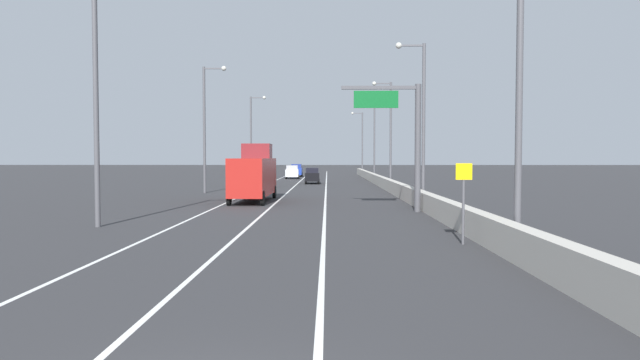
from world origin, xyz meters
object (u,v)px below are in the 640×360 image
lamp_post_right_third (389,127)px  lamp_post_left_mid (207,121)px  overhead_sign_gantry (405,132)px  car_green_2 (253,177)px  car_blue_3 (297,170)px  box_truck (254,175)px  lamp_post_right_fourth (373,135)px  speed_advisory_sign (463,197)px  car_white_1 (292,172)px  lamp_post_right_second (420,112)px  lamp_post_left_far (253,133)px  lamp_post_right_near (513,64)px  lamp_post_left_near (101,87)px  car_black_0 (312,176)px  lamp_post_right_fifth (361,139)px

lamp_post_right_third → lamp_post_left_mid: (-17.42, -10.45, 0.00)m
overhead_sign_gantry → car_green_2: bearing=113.9°
car_blue_3 → box_truck: size_ratio=0.56×
lamp_post_right_third → lamp_post_right_fourth: size_ratio=1.00×
speed_advisory_sign → car_blue_3: bearing=98.0°
car_blue_3 → box_truck: (-0.28, -51.48, 0.90)m
lamp_post_left_mid → car_white_1: bearing=80.5°
speed_advisory_sign → car_white_1: size_ratio=0.73×
lamp_post_right_second → lamp_post_right_fourth: size_ratio=1.00×
speed_advisory_sign → lamp_post_left_mid: (-15.84, 29.69, 4.69)m
lamp_post_left_mid → car_green_2: 13.07m
lamp_post_left_mid → lamp_post_left_far: 24.69m
lamp_post_left_mid → box_truck: 11.94m
lamp_post_right_near → car_green_2: bearing=109.1°
lamp_post_right_third → lamp_post_left_near: bearing=-115.8°
lamp_post_right_third → box_truck: bearing=-120.8°
car_white_1 → box_truck: (-0.10, -42.84, 0.94)m
lamp_post_right_fourth → lamp_post_left_near: bearing=-106.9°
overhead_sign_gantry → lamp_post_right_near: 13.62m
overhead_sign_gantry → lamp_post_left_near: lamp_post_left_near is taller
speed_advisory_sign → car_green_2: 43.37m
lamp_post_left_mid → car_green_2: bearing=77.4°
overhead_sign_gantry → lamp_post_right_third: lamp_post_right_third is taller
lamp_post_right_third → box_truck: lamp_post_right_third is taller
speed_advisory_sign → box_truck: bearing=117.3°
lamp_post_right_fourth → car_white_1: 13.20m
lamp_post_left_near → lamp_post_left_mid: bearing=91.0°
overhead_sign_gantry → lamp_post_right_near: bearing=-82.1°
lamp_post_right_fourth → box_truck: 42.57m
lamp_post_right_fourth → car_blue_3: bearing=137.0°
lamp_post_right_fourth → box_truck: bearing=-106.3°
overhead_sign_gantry → car_black_0: overhead_sign_gantry is taller
lamp_post_left_mid → speed_advisory_sign: bearing=-61.9°
lamp_post_right_third → lamp_post_left_near: (-16.98, -35.12, 0.00)m
speed_advisory_sign → car_black_0: 47.91m
box_truck → lamp_post_right_fifth: bearing=79.4°
lamp_post_left_far → box_truck: size_ratio=1.35×
lamp_post_right_near → lamp_post_right_fifth: size_ratio=1.00×
lamp_post_right_fourth → lamp_post_left_near: 58.20m
lamp_post_left_far → car_green_2: bearing=-82.3°
lamp_post_left_near → car_white_1: 58.38m
lamp_post_left_near → lamp_post_right_fifth: bearing=77.8°
lamp_post_right_near → car_black_0: size_ratio=2.72×
speed_advisory_sign → overhead_sign_gantry: bearing=92.0°
lamp_post_right_fifth → car_black_0: 35.20m
car_green_2 → lamp_post_right_second: bearing=-55.6°
lamp_post_right_fourth → car_white_1: bearing=169.4°
lamp_post_left_near → car_white_1: bearing=85.0°
overhead_sign_gantry → car_green_2: size_ratio=1.67×
lamp_post_right_fourth → lamp_post_left_near: same height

